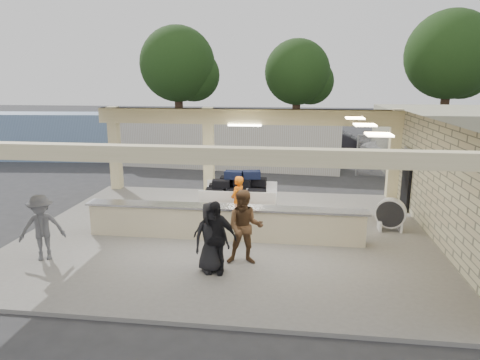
# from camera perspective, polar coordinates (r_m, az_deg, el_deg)

# --- Properties ---
(ground) EXTENTS (120.00, 120.00, 0.00)m
(ground) POSITION_cam_1_polar(r_m,az_deg,el_deg) (13.17, -1.75, -7.37)
(ground) COLOR #2D2D2F
(ground) RESTS_ON ground
(pavilion) EXTENTS (12.01, 10.00, 3.55)m
(pavilion) POSITION_cam_1_polar(r_m,az_deg,el_deg) (13.36, -0.44, -0.99)
(pavilion) COLOR slate
(pavilion) RESTS_ON ground
(baggage_counter) EXTENTS (8.20, 0.58, 0.98)m
(baggage_counter) POSITION_cam_1_polar(r_m,az_deg,el_deg) (12.50, -2.14, -5.67)
(baggage_counter) COLOR beige
(baggage_counter) RESTS_ON pavilion
(luggage_cart) EXTENTS (2.57, 1.62, 1.49)m
(luggage_cart) POSITION_cam_1_polar(r_m,az_deg,el_deg) (14.75, -0.19, -1.41)
(luggage_cart) COLOR white
(luggage_cart) RESTS_ON pavilion
(drum_fan) EXTENTS (0.96, 0.58, 1.01)m
(drum_fan) POSITION_cam_1_polar(r_m,az_deg,el_deg) (13.91, 19.43, -4.22)
(drum_fan) COLOR white
(drum_fan) RESTS_ON pavilion
(baggage_handler) EXTENTS (0.54, 0.67, 1.62)m
(baggage_handler) POSITION_cam_1_polar(r_m,az_deg,el_deg) (13.45, -0.31, -2.84)
(baggage_handler) COLOR orange
(baggage_handler) RESTS_ON pavilion
(passenger_a) EXTENTS (0.96, 0.48, 1.91)m
(passenger_a) POSITION_cam_1_polar(r_m,az_deg,el_deg) (10.71, 0.66, -6.33)
(passenger_a) COLOR brown
(passenger_a) RESTS_ON pavilion
(passenger_b) EXTENTS (1.08, 0.47, 1.79)m
(passenger_b) POSITION_cam_1_polar(r_m,az_deg,el_deg) (10.24, -3.35, -7.64)
(passenger_b) COLOR black
(passenger_b) RESTS_ON pavilion
(passenger_c) EXTENTS (1.17, 0.84, 1.72)m
(passenger_c) POSITION_cam_1_polar(r_m,az_deg,el_deg) (12.08, -24.93, -5.77)
(passenger_c) COLOR #545559
(passenger_c) RESTS_ON pavilion
(passenger_d) EXTENTS (0.91, 0.72, 1.73)m
(passenger_d) POSITION_cam_1_polar(r_m,az_deg,el_deg) (10.35, -3.83, -7.60)
(passenger_d) COLOR black
(passenger_d) RESTS_ON pavilion
(car_white_a) EXTENTS (5.83, 4.38, 1.51)m
(car_white_a) POSITION_cam_1_polar(r_m,az_deg,el_deg) (25.97, 21.81, 3.77)
(car_white_a) COLOR white
(car_white_a) RESTS_ON ground
(car_dark) EXTENTS (4.86, 2.69, 1.54)m
(car_dark) POSITION_cam_1_polar(r_m,az_deg,el_deg) (26.65, 13.48, 4.61)
(car_dark) COLOR black
(car_dark) RESTS_ON ground
(container_white) EXTENTS (11.96, 3.47, 2.55)m
(container_white) POSITION_cam_1_polar(r_m,az_deg,el_deg) (23.01, -1.54, 4.92)
(container_white) COLOR silver
(container_white) RESTS_ON ground
(container_blue) EXTENTS (10.50, 3.38, 2.68)m
(container_blue) POSITION_cam_1_polar(r_m,az_deg,el_deg) (27.53, -22.71, 5.43)
(container_blue) COLOR #7390B8
(container_blue) RESTS_ON ground
(tree_left) EXTENTS (6.60, 6.30, 9.00)m
(tree_left) POSITION_cam_1_polar(r_m,az_deg,el_deg) (37.59, -7.76, 14.68)
(tree_left) COLOR #382619
(tree_left) RESTS_ON ground
(tree_mid) EXTENTS (6.00, 5.60, 8.00)m
(tree_mid) POSITION_cam_1_polar(r_m,az_deg,el_deg) (38.31, 8.13, 13.71)
(tree_mid) COLOR #382619
(tree_mid) RESTS_ON ground
(tree_right) EXTENTS (7.20, 7.00, 10.00)m
(tree_right) POSITION_cam_1_polar(r_m,az_deg,el_deg) (39.33, 26.55, 14.29)
(tree_right) COLOR #382619
(tree_right) RESTS_ON ground
(adjacent_building) EXTENTS (6.00, 8.00, 3.20)m
(adjacent_building) POSITION_cam_1_polar(r_m,az_deg,el_deg) (23.60, 25.99, 4.57)
(adjacent_building) COLOR #B2AF8E
(adjacent_building) RESTS_ON ground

